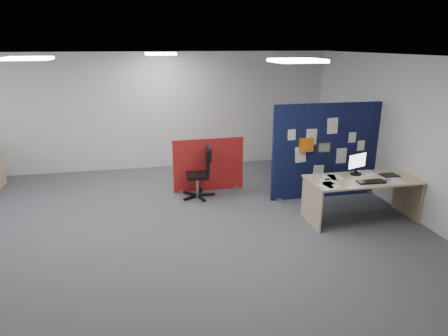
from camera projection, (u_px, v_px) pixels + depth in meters
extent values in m
plane|color=#4C4F54|center=(146.00, 232.00, 6.36)|extent=(9.00, 9.00, 0.00)
cube|color=white|center=(135.00, 57.00, 5.55)|extent=(9.00, 7.00, 0.02)
cube|color=silver|center=(139.00, 112.00, 9.22)|extent=(9.00, 0.02, 2.70)
cube|color=silver|center=(148.00, 281.00, 2.69)|extent=(9.00, 0.02, 2.70)
cube|color=silver|center=(407.00, 136.00, 6.85)|extent=(0.02, 7.00, 2.70)
cube|color=white|center=(297.00, 61.00, 5.03)|extent=(0.60, 0.60, 0.04)
cube|color=white|center=(28.00, 58.00, 5.73)|extent=(0.60, 0.60, 0.04)
cube|color=white|center=(160.00, 54.00, 7.99)|extent=(0.60, 0.60, 0.04)
cube|color=black|center=(328.00, 151.00, 7.59)|extent=(2.22, 0.06, 1.83)
cube|color=#9E9FA4|center=(278.00, 199.00, 7.67)|extent=(0.08, 0.30, 0.04)
cube|color=#9E9FA4|center=(368.00, 191.00, 8.05)|extent=(0.08, 0.30, 0.04)
cube|color=white|center=(292.00, 135.00, 7.29)|extent=(0.15, 0.01, 0.20)
cube|color=white|center=(311.00, 137.00, 7.39)|extent=(0.21, 0.01, 0.30)
cube|color=white|center=(332.00, 126.00, 7.41)|extent=(0.21, 0.01, 0.30)
cube|color=white|center=(352.00, 137.00, 7.57)|extent=(0.15, 0.01, 0.20)
cube|color=white|center=(300.00, 155.00, 7.45)|extent=(0.21, 0.01, 0.30)
cube|color=white|center=(341.00, 156.00, 7.64)|extent=(0.21, 0.01, 0.30)
cube|color=white|center=(361.00, 146.00, 7.66)|extent=(0.15, 0.01, 0.20)
cube|color=white|center=(318.00, 173.00, 7.64)|extent=(0.21, 0.01, 0.30)
cube|color=gold|center=(324.00, 147.00, 7.51)|extent=(0.24, 0.01, 0.18)
cube|color=orange|center=(306.00, 145.00, 7.37)|extent=(0.25, 0.10, 0.25)
cube|color=tan|center=(363.00, 179.00, 6.62)|extent=(1.84, 0.82, 0.03)
cube|color=tan|center=(311.00, 204.00, 6.56)|extent=(0.03, 0.75, 0.70)
cube|color=tan|center=(407.00, 196.00, 6.91)|extent=(0.03, 0.75, 0.70)
cube|color=tan|center=(350.00, 181.00, 7.03)|extent=(1.65, 0.02, 0.30)
cylinder|color=black|center=(356.00, 174.00, 6.82)|extent=(0.19, 0.19, 0.02)
cube|color=black|center=(356.00, 171.00, 6.80)|extent=(0.04, 0.04, 0.09)
cube|color=black|center=(357.00, 160.00, 6.75)|extent=(0.43, 0.18, 0.28)
cube|color=white|center=(358.00, 161.00, 6.73)|extent=(0.38, 0.14, 0.24)
cube|color=black|center=(371.00, 182.00, 6.44)|extent=(0.46, 0.20, 0.02)
cube|color=#9E9FA4|center=(387.00, 180.00, 6.51)|extent=(0.11, 0.09, 0.03)
cube|color=black|center=(389.00, 175.00, 6.77)|extent=(0.29, 0.24, 0.01)
cube|color=#AC161D|center=(208.00, 165.00, 8.04)|extent=(1.43, 0.09, 1.07)
cube|color=#9E9FA4|center=(181.00, 191.00, 8.08)|extent=(0.08, 0.30, 0.04)
cube|color=#9E9FA4|center=(236.00, 187.00, 8.30)|extent=(0.08, 0.30, 0.04)
cube|color=black|center=(208.00, 194.00, 7.83)|extent=(0.28, 0.06, 0.04)
cube|color=black|center=(200.00, 191.00, 8.00)|extent=(0.14, 0.27, 0.04)
cube|color=black|center=(189.00, 193.00, 7.89)|extent=(0.24, 0.21, 0.04)
cube|color=black|center=(190.00, 198.00, 7.67)|extent=(0.26, 0.19, 0.04)
cube|color=black|center=(202.00, 198.00, 7.63)|extent=(0.11, 0.28, 0.04)
cylinder|color=#9E9FA4|center=(197.00, 186.00, 7.75)|extent=(0.06, 0.06, 0.39)
cube|color=black|center=(197.00, 175.00, 7.68)|extent=(0.45, 0.45, 0.06)
cube|color=black|center=(207.00, 160.00, 7.62)|extent=(0.07, 0.39, 0.46)
cube|color=black|center=(209.00, 153.00, 7.59)|extent=(0.08, 0.35, 0.28)
cube|color=white|center=(327.00, 182.00, 6.46)|extent=(0.23, 0.32, 0.00)
cube|color=white|center=(330.00, 177.00, 6.68)|extent=(0.29, 0.35, 0.00)
cube|color=white|center=(394.00, 181.00, 6.51)|extent=(0.24, 0.32, 0.00)
cube|color=white|center=(327.00, 187.00, 6.24)|extent=(0.24, 0.32, 0.00)
cube|color=white|center=(368.00, 173.00, 6.92)|extent=(0.22, 0.31, 0.00)
cube|color=white|center=(335.00, 177.00, 6.69)|extent=(0.21, 0.30, 0.00)
cube|color=white|center=(330.00, 185.00, 6.33)|extent=(0.26, 0.33, 0.00)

